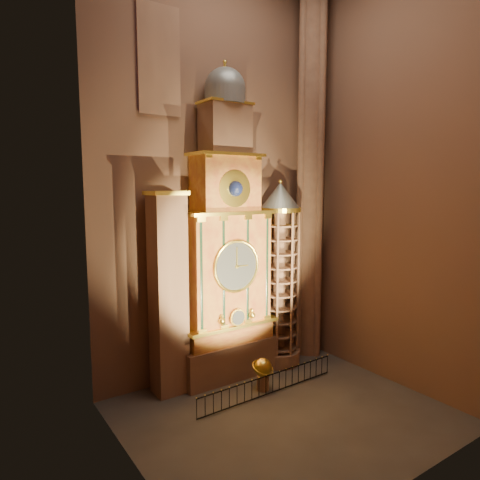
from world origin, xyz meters
TOP-DOWN VIEW (x-y plane):
  - floor at (0.00, 0.00)m, footprint 14.00×14.00m
  - wall_back at (0.00, 6.00)m, footprint 22.00×0.00m
  - wall_left at (-7.00, 0.00)m, footprint 0.00×22.00m
  - wall_right at (7.00, 0.00)m, footprint 0.00×22.00m
  - astronomical_clock at (0.00, 4.96)m, footprint 5.60×2.41m
  - portrait_tower at (-3.40, 4.98)m, footprint 1.80×1.60m
  - stair_turret at (3.50, 4.70)m, footprint 2.50×2.50m
  - gothic_pier at (6.10, 5.00)m, footprint 2.04×2.04m
  - stained_glass_window at (-3.20, 5.92)m, footprint 2.20×0.14m
  - celestial_globe at (0.62, 2.46)m, footprint 1.41×1.37m
  - iron_railing at (0.55, 1.83)m, footprint 8.37×0.24m

SIDE VIEW (x-z plane):
  - floor at x=0.00m, z-range 0.00..0.00m
  - iron_railing at x=0.55m, z-range 0.04..1.06m
  - celestial_globe at x=0.62m, z-range 0.17..1.84m
  - portrait_tower at x=-3.40m, z-range 0.05..10.25m
  - stair_turret at x=3.50m, z-range -0.13..10.67m
  - astronomical_clock at x=0.00m, z-range -1.67..15.03m
  - wall_back at x=0.00m, z-range 0.00..22.00m
  - wall_left at x=-7.00m, z-range 0.00..22.00m
  - wall_right at x=7.00m, z-range 0.00..22.00m
  - gothic_pier at x=6.10m, z-range 0.00..22.00m
  - stained_glass_window at x=-3.20m, z-range 13.90..19.10m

